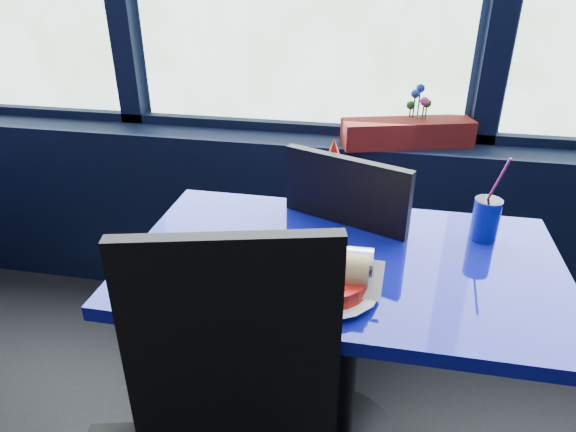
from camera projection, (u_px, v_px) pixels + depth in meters
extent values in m
cube|color=black|center=(294.00, 218.00, 2.41)|extent=(5.00, 0.26, 0.80)
cube|color=black|center=(298.00, 128.00, 2.29)|extent=(4.80, 0.08, 0.06)
cylinder|color=black|center=(337.00, 367.00, 1.63)|extent=(0.12, 0.12, 0.68)
cube|color=#0B0F83|center=(343.00, 263.00, 1.45)|extent=(1.20, 0.70, 0.04)
cube|color=black|center=(232.00, 344.00, 1.06)|extent=(0.44, 0.14, 0.52)
cube|color=black|center=(324.00, 263.00, 1.93)|extent=(0.57, 0.57, 0.04)
cube|color=black|center=(344.00, 228.00, 1.63)|extent=(0.40, 0.19, 0.48)
cylinder|color=black|center=(385.00, 306.00, 2.09)|extent=(0.02, 0.02, 0.45)
cylinder|color=black|center=(342.00, 361.00, 1.81)|extent=(0.02, 0.02, 0.45)
cylinder|color=black|center=(307.00, 278.00, 2.28)|extent=(0.02, 0.02, 0.45)
cylinder|color=black|center=(257.00, 323.00, 2.00)|extent=(0.02, 0.02, 0.45)
cube|color=maroon|center=(407.00, 133.00, 2.09)|extent=(0.55, 0.28, 0.11)
imported|color=silver|center=(416.00, 129.00, 2.12)|extent=(0.14, 0.14, 0.11)
cylinder|color=#1E5919|center=(412.00, 120.00, 2.11)|extent=(0.01, 0.01, 0.19)
sphere|color=#1D31AB|center=(415.00, 94.00, 2.06)|extent=(0.04, 0.04, 0.04)
cylinder|color=#1E5919|center=(421.00, 125.00, 2.10)|extent=(0.01, 0.01, 0.16)
sphere|color=#D53E82|center=(424.00, 101.00, 2.05)|extent=(0.04, 0.04, 0.04)
cylinder|color=#1E5919|center=(417.00, 117.00, 2.12)|extent=(0.01, 0.01, 0.21)
sphere|color=#1D31AB|center=(421.00, 88.00, 2.06)|extent=(0.04, 0.04, 0.04)
cylinder|color=#1E5919|center=(409.00, 125.00, 2.13)|extent=(0.01, 0.01, 0.14)
sphere|color=#1E5919|center=(411.00, 105.00, 2.09)|extent=(0.04, 0.04, 0.04)
cylinder|color=#1E5919|center=(424.00, 125.00, 2.11)|extent=(0.01, 0.01, 0.15)
sphere|color=#1E5919|center=(427.00, 103.00, 2.07)|extent=(0.04, 0.04, 0.04)
cylinder|color=red|center=(310.00, 282.00, 1.28)|extent=(0.38, 0.38, 0.06)
cylinder|color=white|center=(310.00, 286.00, 1.29)|extent=(0.36, 0.36, 0.00)
cylinder|color=silver|center=(359.00, 266.00, 1.28)|extent=(0.07, 0.10, 0.10)
sphere|color=brown|center=(305.00, 272.00, 1.25)|extent=(0.07, 0.07, 0.07)
cylinder|color=#AA1612|center=(301.00, 260.00, 1.25)|extent=(0.05, 0.05, 0.01)
cylinder|color=red|center=(332.00, 185.00, 1.65)|extent=(0.07, 0.07, 0.19)
cone|color=red|center=(334.00, 148.00, 1.59)|extent=(0.04, 0.04, 0.06)
cylinder|color=#0E1A9B|center=(486.00, 219.00, 1.51)|extent=(0.08, 0.08, 0.13)
cylinder|color=black|center=(489.00, 201.00, 1.48)|extent=(0.07, 0.07, 0.01)
cylinder|color=#DA2E78|center=(496.00, 184.00, 1.45)|extent=(0.05, 0.05, 0.17)
cube|color=white|center=(178.00, 286.00, 1.31)|extent=(0.17, 0.17, 0.00)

